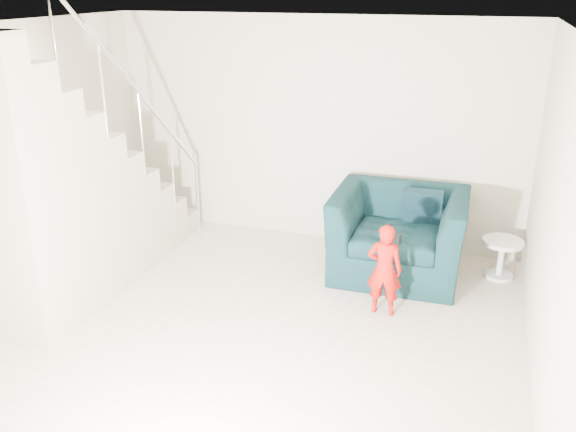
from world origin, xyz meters
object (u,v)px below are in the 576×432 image
object	(u,v)px
toddler	(384,270)
side_table	(502,252)
armchair	(398,234)
staircase	(64,205)

from	to	relation	value
toddler	side_table	world-z (taller)	toddler
armchair	side_table	size ratio (longest dim) A/B	3.24
staircase	toddler	bearing A→B (deg)	9.49
staircase	side_table	bearing A→B (deg)	21.73
toddler	staircase	world-z (taller)	staircase
side_table	staircase	bearing A→B (deg)	-158.27
armchair	toddler	distance (m)	0.94
toddler	side_table	distance (m)	1.61
toddler	staircase	xyz separation A→B (m)	(-3.16, -0.53, 0.48)
armchair	staircase	bearing A→B (deg)	-155.52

